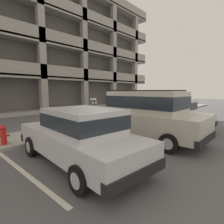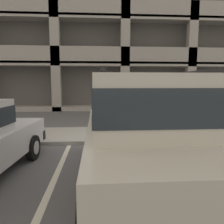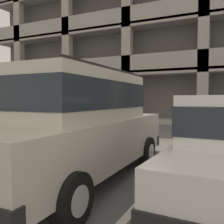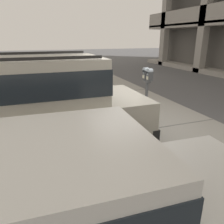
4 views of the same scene
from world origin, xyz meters
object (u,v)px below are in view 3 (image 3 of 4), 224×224
silver_suv (75,122)px  parking_meter_near (119,108)px  fire_hydrant (24,127)px  parking_garage (211,38)px

silver_suv → parking_meter_near: 2.80m
silver_suv → fire_hydrant: 5.32m
silver_suv → parking_garage: (1.16, 16.22, 4.95)m
silver_suv → parking_meter_near: (-0.35, 2.77, 0.15)m
parking_garage → fire_hydrant: size_ratio=45.71×
parking_garage → parking_meter_near: bearing=-96.4°
parking_meter_near → silver_suv: bearing=-82.9°
silver_suv → parking_garage: 16.99m
parking_garage → silver_suv: bearing=-94.1°
silver_suv → parking_garage: bearing=85.6°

